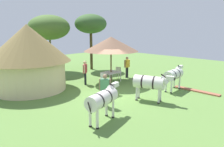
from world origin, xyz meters
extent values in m
plane|color=#5C833C|center=(0.00, 0.00, 0.00)|extent=(36.00, 36.00, 0.00)
cylinder|color=beige|center=(-3.09, 4.16, 0.91)|extent=(4.24, 4.24, 1.82)
cone|color=olive|center=(-3.09, 4.16, 2.94)|extent=(5.07, 5.07, 2.25)
cylinder|color=brown|center=(1.80, 1.89, 1.12)|extent=(0.10, 0.10, 2.24)
cone|color=brown|center=(1.80, 1.89, 2.74)|extent=(3.82, 3.82, 1.01)
cube|color=silver|center=(1.80, 1.89, 0.72)|extent=(1.33, 1.00, 0.04)
cylinder|color=silver|center=(1.20, 2.29, 0.35)|extent=(0.06, 0.06, 0.70)
cylinder|color=silver|center=(2.37, 2.33, 0.35)|extent=(0.06, 0.06, 0.70)
cylinder|color=silver|center=(1.23, 1.46, 0.35)|extent=(0.06, 0.06, 0.70)
cylinder|color=silver|center=(2.40, 1.50, 0.35)|extent=(0.06, 0.06, 0.70)
cube|color=silver|center=(2.84, 2.25, 0.45)|extent=(0.54, 0.55, 0.04)
cube|color=silver|center=(3.02, 2.31, 0.68)|extent=(0.18, 0.43, 0.45)
cylinder|color=silver|center=(2.73, 2.01, 0.23)|extent=(0.04, 0.04, 0.45)
cylinder|color=silver|center=(2.61, 2.37, 0.23)|extent=(0.04, 0.04, 0.45)
cylinder|color=silver|center=(3.07, 2.12, 0.23)|extent=(0.04, 0.04, 0.45)
cylinder|color=silver|center=(2.95, 2.48, 0.23)|extent=(0.04, 0.04, 0.45)
cube|color=silver|center=(0.78, 1.49, 0.45)|extent=(0.55, 0.56, 0.04)
cube|color=silver|center=(0.60, 1.42, 0.68)|extent=(0.20, 0.42, 0.45)
cylinder|color=silver|center=(0.88, 1.74, 0.23)|extent=(0.04, 0.04, 0.45)
cylinder|color=silver|center=(1.02, 1.38, 0.23)|extent=(0.04, 0.04, 0.45)
cylinder|color=silver|center=(0.54, 1.60, 0.23)|extent=(0.04, 0.04, 0.45)
cylinder|color=silver|center=(0.68, 1.25, 0.23)|extent=(0.04, 0.04, 0.45)
cylinder|color=black|center=(0.02, 2.64, 0.41)|extent=(0.12, 0.12, 0.83)
cylinder|color=black|center=(0.14, 2.73, 0.41)|extent=(0.12, 0.12, 0.83)
cube|color=#B83842|center=(0.08, 2.69, 1.12)|extent=(0.48, 0.44, 0.59)
cylinder|color=beige|center=(-0.12, 2.53, 1.14)|extent=(0.09, 0.09, 0.55)
cylinder|color=beige|center=(0.28, 2.85, 1.14)|extent=(0.09, 0.09, 0.55)
sphere|color=beige|center=(0.08, 2.69, 1.55)|extent=(0.22, 0.22, 0.22)
cylinder|color=#242228|center=(3.73, 1.97, 0.41)|extent=(0.12, 0.12, 0.83)
cylinder|color=#242228|center=(3.58, 1.97, 0.41)|extent=(0.12, 0.12, 0.83)
cube|color=gold|center=(3.65, 1.97, 1.12)|extent=(0.45, 0.21, 0.59)
cylinder|color=tan|center=(3.91, 1.97, 1.14)|extent=(0.09, 0.09, 0.55)
cylinder|color=tan|center=(3.40, 1.97, 1.14)|extent=(0.09, 0.09, 0.55)
sphere|color=tan|center=(3.65, 1.97, 1.55)|extent=(0.22, 0.22, 0.22)
cylinder|color=black|center=(-1.86, -1.18, 0.41)|extent=(0.12, 0.12, 0.82)
cylinder|color=black|center=(-1.77, -1.29, 0.41)|extent=(0.12, 0.12, 0.82)
cube|color=#4A8A60|center=(-1.82, -1.24, 1.11)|extent=(0.43, 0.48, 0.58)
cylinder|color=#946F54|center=(-1.97, -1.03, 1.12)|extent=(0.09, 0.09, 0.54)
cylinder|color=#946F54|center=(-1.67, -1.44, 1.12)|extent=(0.09, 0.09, 0.54)
sphere|color=#946F54|center=(-1.82, -1.24, 1.53)|extent=(0.22, 0.22, 0.22)
cube|color=#CB5449|center=(-0.23, 0.02, 0.22)|extent=(0.52, 0.55, 0.03)
cube|color=white|center=(-0.23, -0.26, 0.44)|extent=(0.52, 0.55, 0.30)
cube|color=silver|center=(-0.49, -0.04, 0.11)|extent=(0.04, 0.61, 0.22)
cube|color=silver|center=(0.03, -0.04, 0.11)|extent=(0.04, 0.61, 0.22)
cylinder|color=silver|center=(0.34, -2.34, 1.03)|extent=(1.16, 1.72, 0.68)
cylinder|color=black|center=(0.24, -2.04, 1.03)|extent=(0.68, 0.30, 0.70)
cylinder|color=black|center=(0.43, -2.61, 1.03)|extent=(0.68, 0.30, 0.70)
cylinder|color=silver|center=(0.60, -3.08, 1.21)|extent=(0.47, 0.62, 0.51)
cube|color=silver|center=(0.69, -3.35, 1.37)|extent=(0.30, 0.44, 0.20)
cube|color=black|center=(0.75, -3.52, 1.34)|extent=(0.15, 0.15, 0.12)
cube|color=black|center=(0.60, -3.08, 1.41)|extent=(0.16, 0.36, 0.28)
cylinder|color=silver|center=(0.71, -2.84, 0.39)|extent=(0.11, 0.11, 0.77)
cylinder|color=black|center=(0.71, -2.84, 0.03)|extent=(0.13, 0.13, 0.06)
cylinder|color=silver|center=(0.36, -2.97, 0.39)|extent=(0.11, 0.11, 0.77)
cylinder|color=black|center=(0.36, -2.97, 0.03)|extent=(0.13, 0.13, 0.06)
cylinder|color=silver|center=(0.32, -1.71, 0.39)|extent=(0.11, 0.11, 0.77)
cylinder|color=black|center=(0.32, -1.71, 0.03)|extent=(0.13, 0.13, 0.06)
cylinder|color=silver|center=(-0.03, -1.83, 0.39)|extent=(0.11, 0.11, 0.77)
cylinder|color=black|center=(-0.03, -1.83, 0.03)|extent=(0.13, 0.13, 0.06)
cylinder|color=black|center=(0.06, -1.54, 0.93)|extent=(0.12, 0.24, 0.53)
cylinder|color=silver|center=(2.99, -2.33, 1.01)|extent=(1.60, 0.74, 0.64)
cylinder|color=black|center=(2.68, -2.35, 1.01)|extent=(0.12, 0.65, 0.65)
cylinder|color=black|center=(3.27, -2.31, 1.01)|extent=(0.12, 0.65, 0.65)
cylinder|color=silver|center=(3.77, -2.28, 1.19)|extent=(0.55, 0.32, 0.49)
cube|color=silver|center=(4.05, -2.26, 1.35)|extent=(0.41, 0.21, 0.20)
cube|color=black|center=(4.23, -2.25, 1.32)|extent=(0.13, 0.13, 0.12)
cube|color=black|center=(3.77, -2.28, 1.39)|extent=(0.37, 0.06, 0.28)
cylinder|color=silver|center=(3.57, -2.12, 0.39)|extent=(0.11, 0.11, 0.78)
cylinder|color=black|center=(3.57, -2.12, 0.03)|extent=(0.13, 0.13, 0.06)
cylinder|color=silver|center=(3.59, -2.47, 0.39)|extent=(0.11, 0.11, 0.78)
cylinder|color=black|center=(3.59, -2.47, 0.03)|extent=(0.13, 0.13, 0.06)
cylinder|color=silver|center=(2.39, -2.20, 0.39)|extent=(0.11, 0.11, 0.78)
cylinder|color=black|center=(2.39, -2.20, 0.03)|extent=(0.13, 0.13, 0.06)
cylinder|color=silver|center=(2.41, -2.55, 0.39)|extent=(0.11, 0.11, 0.78)
cylinder|color=black|center=(2.41, -2.55, 0.03)|extent=(0.13, 0.13, 0.06)
cylinder|color=black|center=(2.16, -2.39, 0.91)|extent=(0.24, 0.07, 0.53)
cylinder|color=silver|center=(-3.16, -2.45, 1.00)|extent=(1.69, 0.98, 0.62)
cylinder|color=black|center=(-3.47, -2.52, 1.00)|extent=(0.23, 0.63, 0.63)
cylinder|color=black|center=(-2.88, -2.38, 1.00)|extent=(0.23, 0.63, 0.63)
cylinder|color=silver|center=(-2.38, -2.26, 1.18)|extent=(0.58, 0.40, 0.49)
cube|color=silver|center=(-2.11, -2.19, 1.34)|extent=(0.43, 0.27, 0.20)
cube|color=black|center=(-1.94, -2.15, 1.31)|extent=(0.15, 0.15, 0.12)
cube|color=black|center=(-2.38, -2.26, 1.38)|extent=(0.37, 0.13, 0.28)
cylinder|color=silver|center=(-2.61, -2.14, 0.39)|extent=(0.11, 0.11, 0.77)
cylinder|color=black|center=(-2.61, -2.14, 0.03)|extent=(0.13, 0.13, 0.06)
cylinder|color=silver|center=(-2.53, -2.47, 0.39)|extent=(0.11, 0.11, 0.77)
cylinder|color=black|center=(-2.53, -2.47, 0.03)|extent=(0.13, 0.13, 0.06)
cylinder|color=silver|center=(-3.78, -2.43, 0.39)|extent=(0.11, 0.11, 0.77)
cylinder|color=black|center=(-3.78, -2.43, 0.03)|extent=(0.13, 0.13, 0.06)
cylinder|color=silver|center=(-3.70, -2.76, 0.39)|extent=(0.11, 0.11, 0.77)
cylinder|color=black|center=(-3.70, -2.76, 0.03)|extent=(0.13, 0.13, 0.06)
cylinder|color=black|center=(-3.98, -2.65, 0.90)|extent=(0.24, 0.10, 0.53)
cylinder|color=#44371E|center=(3.97, 6.61, 1.70)|extent=(0.25, 0.25, 3.41)
ellipsoid|color=#345828|center=(3.97, 6.61, 4.21)|extent=(2.90, 2.90, 1.74)
cylinder|color=#4E472F|center=(0.80, 8.41, 1.45)|extent=(0.16, 0.16, 2.90)
ellipsoid|color=#446629|center=(0.80, 8.41, 3.88)|extent=(3.56, 3.56, 2.14)
cube|color=#9F5841|center=(3.83, -3.47, 0.04)|extent=(0.40, 2.80, 0.08)
camera|label=1|loc=(-8.67, -8.37, 3.82)|focal=33.54mm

